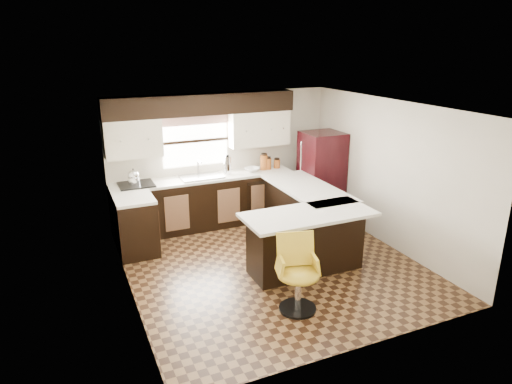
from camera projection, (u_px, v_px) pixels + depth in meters
name	position (u px, v px, depth m)	size (l,w,h in m)	color
floor	(272.00, 264.00, 6.99)	(4.40, 4.40, 0.00)	#49301A
ceiling	(274.00, 107.00, 6.24)	(4.40, 4.40, 0.00)	silver
wall_back	(222.00, 157.00, 8.53)	(4.40, 4.40, 0.00)	beige
wall_front	(366.00, 251.00, 4.70)	(4.40, 4.40, 0.00)	beige
wall_left	(125.00, 211.00, 5.81)	(4.40, 4.40, 0.00)	beige
wall_right	(389.00, 174.00, 7.42)	(4.40, 4.40, 0.00)	beige
base_cab_back	(205.00, 203.00, 8.33)	(3.30, 0.60, 0.90)	black
base_cab_left	(136.00, 227.00, 7.25)	(0.60, 0.70, 0.90)	black
counter_back	(204.00, 178.00, 8.18)	(3.30, 0.60, 0.04)	silver
counter_left	(134.00, 199.00, 7.10)	(0.60, 0.70, 0.04)	silver
soffit	(202.00, 104.00, 7.90)	(3.40, 0.35, 0.36)	black
upper_cab_left	(133.00, 138.00, 7.59)	(0.94, 0.35, 0.64)	beige
upper_cab_right	(259.00, 128.00, 8.47)	(1.14, 0.35, 0.64)	beige
window_pane	(195.00, 141.00, 8.21)	(1.20, 0.02, 0.90)	white
valance	(195.00, 120.00, 8.05)	(1.30, 0.06, 0.18)	#D19B93
sink	(202.00, 177.00, 8.13)	(0.75, 0.45, 0.03)	#B2B2B7
dishwasher	(261.00, 201.00, 8.47)	(0.58, 0.03, 0.78)	black
cooktop	(136.00, 185.00, 7.69)	(0.58, 0.50, 0.03)	black
peninsula_long	(304.00, 215.00, 7.74)	(0.60, 1.95, 0.90)	black
peninsula_return	(306.00, 242.00, 6.69)	(1.65, 0.60, 0.90)	black
counter_pen_long	(307.00, 188.00, 7.61)	(0.84, 1.95, 0.04)	silver
counter_pen_return	(309.00, 214.00, 6.46)	(1.89, 0.84, 0.04)	silver
refrigerator	(321.00, 176.00, 8.64)	(0.71, 0.68, 1.66)	black
bar_chair	(298.00, 275.00, 5.67)	(0.52, 0.52, 0.98)	gold
kettle	(134.00, 176.00, 7.63)	(0.20, 0.20, 0.27)	silver
percolator	(227.00, 165.00, 8.29)	(0.13, 0.13, 0.33)	silver
mixing_bowl	(252.00, 169.00, 8.52)	(0.28, 0.28, 0.07)	white
canister_large	(264.00, 162.00, 8.60)	(0.14, 0.14, 0.28)	#994C1A
canister_med	(268.00, 164.00, 8.64)	(0.14, 0.14, 0.21)	#994C1A
canister_small	(277.00, 164.00, 8.73)	(0.12, 0.12, 0.16)	#994C1A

